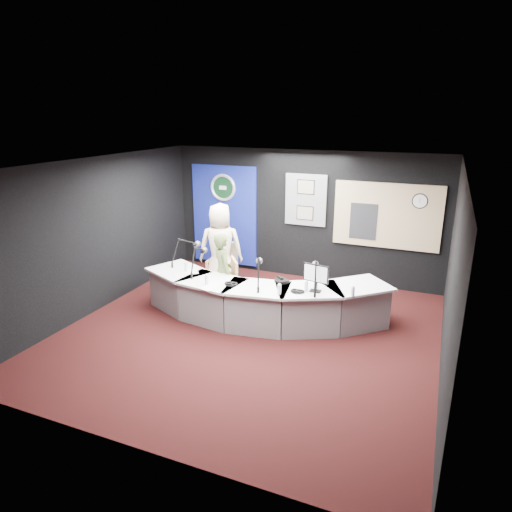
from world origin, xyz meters
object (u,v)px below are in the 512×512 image
at_px(armchair_left, 221,265).
at_px(person_man, 221,247).
at_px(armchair_right, 223,284).
at_px(broadcast_desk, 258,300).
at_px(person_woman, 223,272).

distance_m(armchair_left, person_man, 0.38).
bearing_deg(armchair_right, broadcast_desk, 40.78).
xyz_separation_m(broadcast_desk, person_woman, (-0.79, 0.18, 0.36)).
relative_size(broadcast_desk, person_woman, 3.06).
xyz_separation_m(person_man, person_woman, (0.48, -0.87, -0.18)).
height_order(broadcast_desk, armchair_right, armchair_right).
relative_size(person_man, person_woman, 1.24).
distance_m(person_man, person_woman, 1.01).
relative_size(armchair_left, armchair_right, 1.09).
bearing_deg(broadcast_desk, person_man, 140.23).
bearing_deg(armchair_left, armchair_right, -65.02).
height_order(armchair_right, person_woman, person_woman).
distance_m(broadcast_desk, person_woman, 0.88).
relative_size(armchair_left, person_woman, 0.72).
bearing_deg(armchair_left, broadcast_desk, -43.63).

